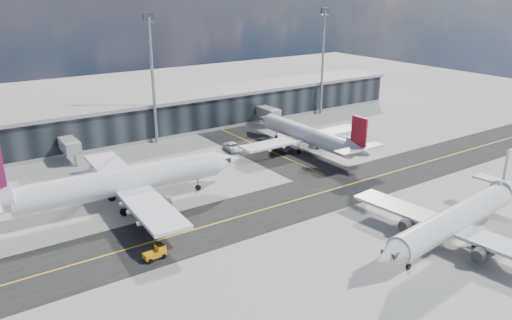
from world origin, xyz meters
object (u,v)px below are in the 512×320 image
at_px(airliner_redtail, 308,135).
at_px(airliner_near, 458,218).
at_px(service_van, 233,147).
at_px(baggage_tug, 156,252).
at_px(airliner_af, 118,183).

height_order(airliner_redtail, airliner_near, airliner_redtail).
xyz_separation_m(airliner_near, service_van, (-4.20, 52.92, -2.72)).
bearing_deg(airliner_redtail, baggage_tug, -152.30).
distance_m(airliner_near, baggage_tug, 41.75).
relative_size(airliner_af, baggage_tug, 14.56).
bearing_deg(airliner_redtail, service_van, 144.73).
relative_size(airliner_af, airliner_redtail, 1.22).
distance_m(airliner_redtail, service_van, 16.57).
xyz_separation_m(airliner_redtail, service_van, (-13.33, 9.45, -2.74)).
bearing_deg(airliner_af, service_van, 118.64).
relative_size(airliner_af, airliner_near, 1.22).
relative_size(airliner_redtail, airliner_near, 1.00).
distance_m(airliner_redtail, airliner_near, 44.41).
bearing_deg(airliner_near, baggage_tug, 56.13).
bearing_deg(service_van, airliner_af, -146.26).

